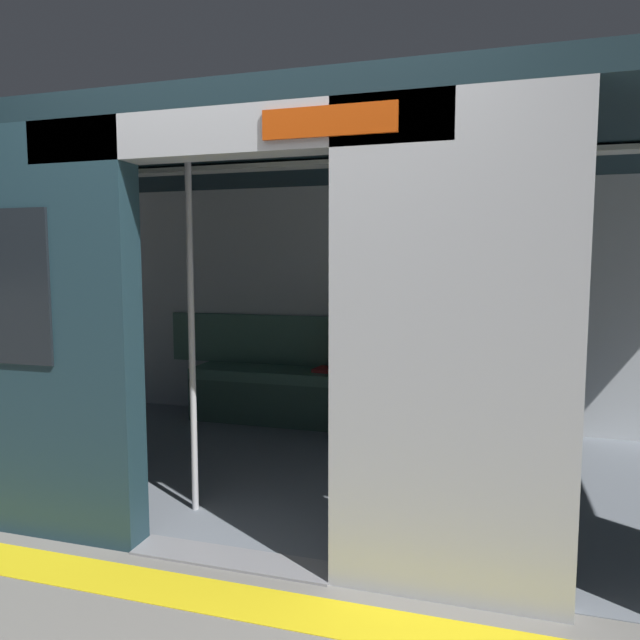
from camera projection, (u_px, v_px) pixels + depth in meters
The scene contains 9 objects.
ground_plane at pixel (232, 560), 2.72m from camera, with size 60.00×60.00×0.00m, color gray.
platform_edge_strip at pixel (202, 594), 2.43m from camera, with size 8.00×0.24×0.01m, color yellow.
train_car at pixel (299, 254), 3.75m from camera, with size 6.40×2.76×2.18m.
bench_seat at pixel (346, 387), 4.82m from camera, with size 2.77×0.44×0.47m.
person_seated at pixel (364, 350), 4.69m from camera, with size 0.55×0.71×1.19m.
handbag at pixel (415, 367), 4.67m from camera, with size 0.26×0.15×0.17m.
book at pixel (324, 369), 4.94m from camera, with size 0.15×0.22×0.03m, color #B22D2D.
grab_pole_door at pixel (192, 331), 3.16m from camera, with size 0.04×0.04×2.04m, color silver.
grab_pole_far at pixel (345, 337), 2.92m from camera, with size 0.04×0.04×2.04m, color silver.
Camera 1 is at (-1.13, 2.37, 1.40)m, focal length 32.36 mm.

